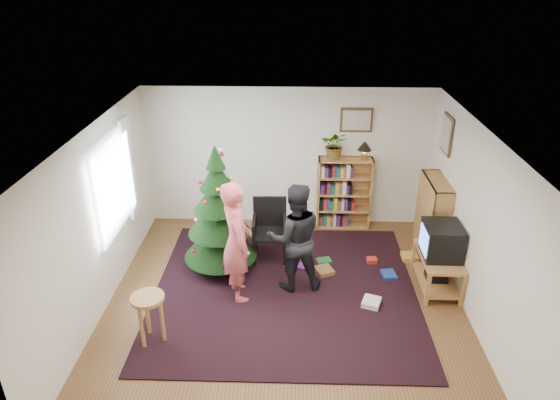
{
  "coord_description": "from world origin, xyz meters",
  "views": [
    {
      "loc": [
        0.11,
        -5.74,
        4.38
      ],
      "look_at": [
        -0.1,
        1.08,
        1.1
      ],
      "focal_mm": 32.0,
      "sensor_mm": 36.0,
      "label": 1
    }
  ],
  "objects_px": {
    "armchair": "(270,226)",
    "picture_back": "(356,120)",
    "person_standing": "(237,242)",
    "bookshelf_back": "(344,192)",
    "potted_plant": "(335,145)",
    "tv_stand": "(437,268)",
    "person_by_chair": "(295,238)",
    "table_lamp": "(365,147)",
    "bookshelf_right": "(432,217)",
    "crt_tv": "(442,240)",
    "christmas_tree": "(219,219)",
    "stool": "(149,307)",
    "picture_right": "(447,134)"
  },
  "relations": [
    {
      "from": "potted_plant",
      "to": "table_lamp",
      "type": "height_order",
      "value": "potted_plant"
    },
    {
      "from": "picture_right",
      "to": "person_by_chair",
      "type": "relative_size",
      "value": 0.36
    },
    {
      "from": "bookshelf_back",
      "to": "potted_plant",
      "type": "relative_size",
      "value": 2.58
    },
    {
      "from": "bookshelf_right",
      "to": "armchair",
      "type": "bearing_deg",
      "value": 92.92
    },
    {
      "from": "armchair",
      "to": "stool",
      "type": "height_order",
      "value": "armchair"
    },
    {
      "from": "bookshelf_right",
      "to": "table_lamp",
      "type": "distance_m",
      "value": 1.62
    },
    {
      "from": "person_standing",
      "to": "table_lamp",
      "type": "relative_size",
      "value": 5.54
    },
    {
      "from": "potted_plant",
      "to": "christmas_tree",
      "type": "bearing_deg",
      "value": -141.55
    },
    {
      "from": "bookshelf_back",
      "to": "armchair",
      "type": "bearing_deg",
      "value": -140.9
    },
    {
      "from": "bookshelf_back",
      "to": "stool",
      "type": "height_order",
      "value": "bookshelf_back"
    },
    {
      "from": "bookshelf_back",
      "to": "potted_plant",
      "type": "bearing_deg",
      "value": 180.0
    },
    {
      "from": "bookshelf_right",
      "to": "potted_plant",
      "type": "relative_size",
      "value": 2.58
    },
    {
      "from": "bookshelf_right",
      "to": "potted_plant",
      "type": "distance_m",
      "value": 1.99
    },
    {
      "from": "tv_stand",
      "to": "table_lamp",
      "type": "distance_m",
      "value": 2.41
    },
    {
      "from": "crt_tv",
      "to": "armchair",
      "type": "bearing_deg",
      "value": 161.21
    },
    {
      "from": "person_by_chair",
      "to": "potted_plant",
      "type": "xyz_separation_m",
      "value": [
        0.67,
        1.93,
        0.73
      ]
    },
    {
      "from": "bookshelf_right",
      "to": "person_by_chair",
      "type": "bearing_deg",
      "value": 114.85
    },
    {
      "from": "potted_plant",
      "to": "bookshelf_right",
      "type": "bearing_deg",
      "value": -30.39
    },
    {
      "from": "person_by_chair",
      "to": "stool",
      "type": "bearing_deg",
      "value": 26.19
    },
    {
      "from": "tv_stand",
      "to": "person_standing",
      "type": "xyz_separation_m",
      "value": [
        -2.89,
        -0.29,
        0.56
      ]
    },
    {
      "from": "tv_stand",
      "to": "crt_tv",
      "type": "relative_size",
      "value": 1.75
    },
    {
      "from": "armchair",
      "to": "picture_back",
      "type": "bearing_deg",
      "value": 38.26
    },
    {
      "from": "armchair",
      "to": "table_lamp",
      "type": "distance_m",
      "value": 2.13
    },
    {
      "from": "christmas_tree",
      "to": "crt_tv",
      "type": "height_order",
      "value": "christmas_tree"
    },
    {
      "from": "bookshelf_back",
      "to": "potted_plant",
      "type": "xyz_separation_m",
      "value": [
        -0.2,
        0.0,
        0.89
      ]
    },
    {
      "from": "picture_right",
      "to": "bookshelf_right",
      "type": "xyz_separation_m",
      "value": [
        -0.14,
        -0.31,
        -1.29
      ]
    },
    {
      "from": "person_standing",
      "to": "table_lamp",
      "type": "xyz_separation_m",
      "value": [
        1.97,
        2.17,
        0.62
      ]
    },
    {
      "from": "person_by_chair",
      "to": "table_lamp",
      "type": "xyz_separation_m",
      "value": [
        1.17,
        1.93,
        0.69
      ]
    },
    {
      "from": "picture_right",
      "to": "bookshelf_right",
      "type": "height_order",
      "value": "picture_right"
    },
    {
      "from": "person_standing",
      "to": "potted_plant",
      "type": "bearing_deg",
      "value": -53.95
    },
    {
      "from": "picture_right",
      "to": "armchair",
      "type": "distance_m",
      "value": 3.13
    },
    {
      "from": "bookshelf_back",
      "to": "bookshelf_right",
      "type": "bearing_deg",
      "value": -33.98
    },
    {
      "from": "christmas_tree",
      "to": "table_lamp",
      "type": "relative_size",
      "value": 6.34
    },
    {
      "from": "person_standing",
      "to": "armchair",
      "type": "bearing_deg",
      "value": -39.16
    },
    {
      "from": "tv_stand",
      "to": "potted_plant",
      "type": "distance_m",
      "value": 2.66
    },
    {
      "from": "table_lamp",
      "to": "picture_back",
      "type": "bearing_deg",
      "value": 138.29
    },
    {
      "from": "armchair",
      "to": "tv_stand",
      "type": "bearing_deg",
      "value": -19.96
    },
    {
      "from": "tv_stand",
      "to": "crt_tv",
      "type": "xyz_separation_m",
      "value": [
        -0.0,
        0.0,
        0.46
      ]
    },
    {
      "from": "bookshelf_right",
      "to": "crt_tv",
      "type": "bearing_deg",
      "value": 172.86
    },
    {
      "from": "person_by_chair",
      "to": "table_lamp",
      "type": "height_order",
      "value": "person_by_chair"
    },
    {
      "from": "tv_stand",
      "to": "armchair",
      "type": "xyz_separation_m",
      "value": [
        -2.49,
        0.85,
        0.2
      ]
    },
    {
      "from": "picture_back",
      "to": "bookshelf_back",
      "type": "relative_size",
      "value": 0.42
    },
    {
      "from": "stool",
      "to": "person_standing",
      "type": "relative_size",
      "value": 0.39
    },
    {
      "from": "bookshelf_right",
      "to": "crt_tv",
      "type": "xyz_separation_m",
      "value": [
        -0.12,
        -0.98,
        0.13
      ]
    },
    {
      "from": "picture_right",
      "to": "stool",
      "type": "xyz_separation_m",
      "value": [
        -4.14,
        -2.58,
        -1.42
      ]
    },
    {
      "from": "armchair",
      "to": "person_by_chair",
      "type": "xyz_separation_m",
      "value": [
        0.4,
        -0.89,
        0.3
      ]
    },
    {
      "from": "picture_back",
      "to": "person_by_chair",
      "type": "relative_size",
      "value": 0.33
    },
    {
      "from": "stool",
      "to": "potted_plant",
      "type": "distance_m",
      "value": 4.15
    },
    {
      "from": "potted_plant",
      "to": "table_lamp",
      "type": "relative_size",
      "value": 1.56
    },
    {
      "from": "picture_right",
      "to": "christmas_tree",
      "type": "distance_m",
      "value": 3.77
    }
  ]
}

